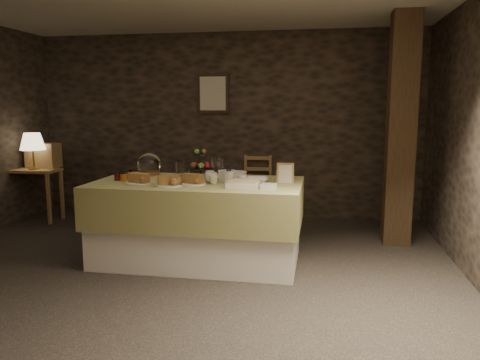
% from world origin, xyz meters
% --- Properties ---
extents(ground_plane, '(5.50, 5.00, 0.01)m').
position_xyz_m(ground_plane, '(0.00, 0.00, 0.00)').
color(ground_plane, black).
rests_on(ground_plane, ground).
extents(room_shell, '(5.52, 5.02, 2.60)m').
position_xyz_m(room_shell, '(0.00, 0.00, 1.56)').
color(room_shell, black).
rests_on(room_shell, ground).
extents(buffet_table, '(2.08, 1.11, 0.82)m').
position_xyz_m(buffet_table, '(0.17, 0.40, 0.47)').
color(buffet_table, silver).
rests_on(buffet_table, ground_plane).
extents(console_table, '(0.67, 0.39, 0.72)m').
position_xyz_m(console_table, '(-2.50, 1.66, 0.59)').
color(console_table, olive).
rests_on(console_table, ground_plane).
extents(table_lamp, '(0.33, 0.33, 0.50)m').
position_xyz_m(table_lamp, '(-2.45, 1.61, 1.10)').
color(table_lamp, '#B38A35').
rests_on(table_lamp, console_table).
extents(wine_rack, '(0.42, 0.26, 0.34)m').
position_xyz_m(wine_rack, '(-2.45, 1.84, 0.89)').
color(wine_rack, olive).
rests_on(wine_rack, console_table).
extents(chair, '(0.43, 0.41, 0.69)m').
position_xyz_m(chair, '(0.51, 2.34, 0.39)').
color(chair, olive).
rests_on(chair, ground_plane).
extents(timber_column, '(0.30, 0.30, 2.60)m').
position_xyz_m(timber_column, '(2.26, 1.41, 1.30)').
color(timber_column, black).
rests_on(timber_column, ground_plane).
extents(framed_picture, '(0.45, 0.04, 0.55)m').
position_xyz_m(framed_picture, '(-0.15, 2.47, 1.75)').
color(framed_picture, '#2F2216').
rests_on(framed_picture, room_shell).
extents(plate_stack_a, '(0.19, 0.19, 0.10)m').
position_xyz_m(plate_stack_a, '(0.44, 0.54, 0.87)').
color(plate_stack_a, white).
rests_on(plate_stack_a, buffet_table).
extents(plate_stack_b, '(0.20, 0.20, 0.08)m').
position_xyz_m(plate_stack_b, '(0.54, 0.59, 0.87)').
color(plate_stack_b, white).
rests_on(plate_stack_b, buffet_table).
extents(cutlery_holder, '(0.10, 0.10, 0.12)m').
position_xyz_m(cutlery_holder, '(0.50, 0.36, 0.88)').
color(cutlery_holder, white).
rests_on(cutlery_holder, buffet_table).
extents(cup_a, '(0.15, 0.15, 0.10)m').
position_xyz_m(cup_a, '(0.32, 0.36, 0.88)').
color(cup_a, white).
rests_on(cup_a, buffet_table).
extents(cup_b, '(0.11, 0.11, 0.08)m').
position_xyz_m(cup_b, '(0.36, 0.28, 0.87)').
color(cup_b, white).
rests_on(cup_b, buffet_table).
extents(mug_c, '(0.09, 0.09, 0.09)m').
position_xyz_m(mug_c, '(0.27, 0.52, 0.87)').
color(mug_c, white).
rests_on(mug_c, buffet_table).
extents(mug_d, '(0.08, 0.08, 0.09)m').
position_xyz_m(mug_d, '(0.63, 0.32, 0.87)').
color(mug_d, white).
rests_on(mug_d, buffet_table).
extents(bowl, '(0.24, 0.24, 0.06)m').
position_xyz_m(bowl, '(0.77, 0.39, 0.85)').
color(bowl, white).
rests_on(bowl, buffet_table).
extents(cake_dome, '(0.26, 0.26, 0.26)m').
position_xyz_m(cake_dome, '(-0.45, 0.70, 0.93)').
color(cake_dome, olive).
rests_on(cake_dome, buffet_table).
extents(fruit_stand, '(0.24, 0.24, 0.34)m').
position_xyz_m(fruit_stand, '(0.12, 0.73, 0.96)').
color(fruit_stand, black).
rests_on(fruit_stand, buffet_table).
extents(bread_platter_left, '(0.26, 0.26, 0.11)m').
position_xyz_m(bread_platter_left, '(-0.36, 0.17, 0.86)').
color(bread_platter_left, white).
rests_on(bread_platter_left, buffet_table).
extents(bread_platter_center, '(0.26, 0.26, 0.11)m').
position_xyz_m(bread_platter_center, '(-0.03, 0.09, 0.86)').
color(bread_platter_center, white).
rests_on(bread_platter_center, buffet_table).
extents(bread_platter_right, '(0.26, 0.26, 0.11)m').
position_xyz_m(bread_platter_right, '(0.17, 0.21, 0.86)').
color(bread_platter_right, white).
rests_on(bread_platter_right, buffet_table).
extents(jam_jars, '(0.18, 0.32, 0.07)m').
position_xyz_m(jam_jars, '(-0.60, 0.42, 0.86)').
color(jam_jars, '#510E1A').
rests_on(jam_jars, buffet_table).
extents(tart_dish, '(0.30, 0.22, 0.07)m').
position_xyz_m(tart_dish, '(0.68, 0.14, 0.86)').
color(tart_dish, white).
rests_on(tart_dish, buffet_table).
extents(square_dish, '(0.14, 0.14, 0.04)m').
position_xyz_m(square_dish, '(0.92, 0.11, 0.85)').
color(square_dish, white).
rests_on(square_dish, buffet_table).
extents(menu_frame, '(0.17, 0.08, 0.22)m').
position_xyz_m(menu_frame, '(1.04, 0.46, 0.91)').
color(menu_frame, olive).
rests_on(menu_frame, buffet_table).
extents(storage_jar_a, '(0.10, 0.10, 0.16)m').
position_xyz_m(storage_jar_a, '(-0.12, 0.75, 0.90)').
color(storage_jar_a, white).
rests_on(storage_jar_a, buffet_table).
extents(storage_jar_b, '(0.09, 0.09, 0.14)m').
position_xyz_m(storage_jar_b, '(-0.07, 0.77, 0.89)').
color(storage_jar_b, white).
rests_on(storage_jar_b, buffet_table).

